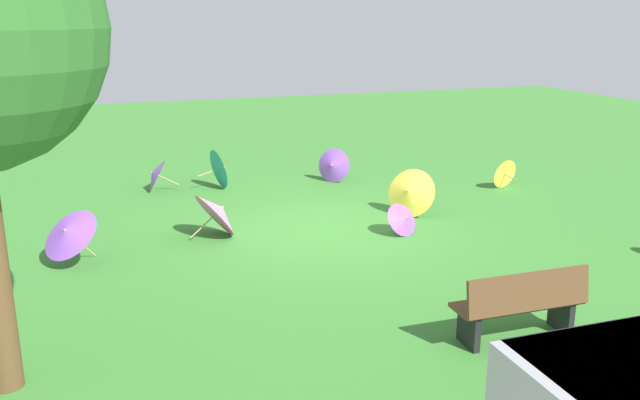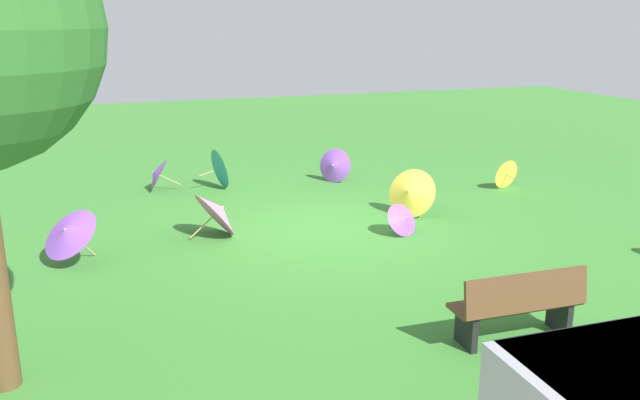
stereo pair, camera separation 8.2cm
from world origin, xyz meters
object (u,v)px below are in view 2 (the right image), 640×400
object	(u,v)px
parasol_yellow_0	(504,173)
parasol_purple_2	(334,165)
parasol_pink_0	(218,211)
parasol_teal_0	(223,168)
park_bench	(519,305)
parasol_purple_3	(404,219)
parasol_purple_0	(68,232)
parasol_purple_1	(156,174)
parasol_yellow_1	(410,192)

from	to	relation	value
parasol_yellow_0	parasol_purple_2	size ratio (longest dim) A/B	0.87
parasol_pink_0	parasol_teal_0	distance (m)	3.41
park_bench	parasol_pink_0	bearing A→B (deg)	-63.12
park_bench	parasol_yellow_0	world-z (taller)	park_bench
parasol_purple_3	parasol_teal_0	bearing A→B (deg)	-61.93
parasol_pink_0	parasol_purple_2	xyz separation A→B (m)	(-3.26, -2.96, -0.04)
parasol_purple_0	parasol_purple_3	size ratio (longest dim) A/B	1.63
parasol_teal_0	parasol_purple_3	size ratio (longest dim) A/B	1.26
parasol_yellow_0	parasol_purple_1	xyz separation A→B (m)	(7.36, -2.35, 0.04)
parasol_teal_0	parasol_purple_0	bearing A→B (deg)	51.18
parasol_purple_1	parasol_purple_3	world-z (taller)	parasol_purple_1
parasol_yellow_0	parasol_purple_2	bearing A→B (deg)	-27.28
parasol_purple_1	parasol_yellow_1	world-z (taller)	parasol_yellow_1
parasol_purple_0	parasol_yellow_0	distance (m)	9.30
parasol_teal_0	parasol_purple_2	xyz separation A→B (m)	(-2.52, 0.37, -0.05)
parasol_teal_0	parasol_yellow_1	xyz separation A→B (m)	(-2.95, 3.38, 0.02)
parasol_purple_2	parasol_yellow_1	distance (m)	3.04
parasol_teal_0	parasol_purple_2	world-z (taller)	parasol_teal_0
parasol_teal_0	park_bench	bearing A→B (deg)	102.26
park_bench	parasol_purple_3	xyz separation A→B (m)	(-0.51, -4.02, -0.17)
parasol_purple_2	parasol_yellow_1	bearing A→B (deg)	98.17
parasol_purple_0	parasol_purple_1	size ratio (longest dim) A/B	1.38
parasol_pink_0	parasol_purple_3	world-z (taller)	parasol_pink_0
parasol_teal_0	parasol_purple_1	xyz separation A→B (m)	(1.43, -0.22, -0.07)
park_bench	parasol_purple_2	distance (m)	8.05
parasol_pink_0	parasol_purple_1	xyz separation A→B (m)	(0.69, -3.55, -0.06)
parasol_pink_0	parasol_teal_0	size ratio (longest dim) A/B	1.16
parasol_pink_0	parasol_purple_2	bearing A→B (deg)	-137.72
parasol_purple_2	parasol_purple_3	distance (m)	4.01
parasol_pink_0	parasol_purple_1	distance (m)	3.62
parasol_purple_0	parasol_purple_2	world-z (taller)	parasol_purple_0
parasol_purple_0	parasol_yellow_0	xyz separation A→B (m)	(-9.12, -1.84, -0.19)
parasol_teal_0	parasol_yellow_1	distance (m)	4.48
parasol_pink_0	parasol_yellow_1	bearing A→B (deg)	179.29
parasol_teal_0	parasol_purple_3	world-z (taller)	parasol_teal_0
parasol_purple_1	parasol_purple_2	size ratio (longest dim) A/B	1.09
parasol_purple_2	parasol_purple_3	bearing A→B (deg)	87.39
parasol_yellow_1	parasol_purple_0	bearing A→B (deg)	5.48
park_bench	parasol_purple_2	xyz separation A→B (m)	(-0.69, -8.02, -0.06)
parasol_pink_0	parasol_yellow_0	bearing A→B (deg)	-169.76
parasol_pink_0	parasol_purple_0	xyz separation A→B (m)	(2.45, 0.63, 0.08)
park_bench	parasol_purple_0	xyz separation A→B (m)	(5.02, -4.43, 0.07)
parasol_purple_0	parasol_teal_0	distance (m)	5.09
parasol_yellow_0	parasol_purple_2	xyz separation A→B (m)	(3.41, -1.76, 0.06)
parasol_purple_3	parasol_pink_0	bearing A→B (deg)	-18.70
parasol_pink_0	parasol_purple_3	size ratio (longest dim) A/B	1.47
parasol_yellow_0	parasol_teal_0	world-z (taller)	parasol_teal_0
parasol_purple_3	park_bench	bearing A→B (deg)	82.80
parasol_yellow_0	parasol_purple_1	size ratio (longest dim) A/B	0.80
parasol_teal_0	parasol_yellow_0	bearing A→B (deg)	160.22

